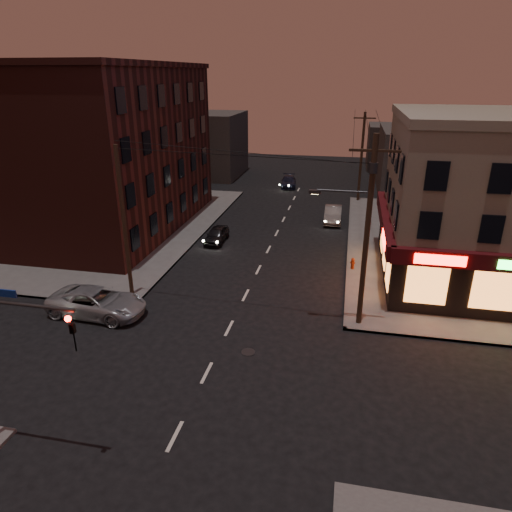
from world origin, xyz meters
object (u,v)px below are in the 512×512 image
(suv_cross, at_px, (97,302))
(fire_hydrant, at_px, (353,263))
(sedan_far, at_px, (289,182))
(sedan_near, at_px, (217,235))
(sedan_mid, at_px, (333,214))

(suv_cross, xyz_separation_m, fire_hydrant, (14.04, 9.16, -0.19))
(sedan_far, bearing_deg, suv_cross, -107.60)
(sedan_near, xyz_separation_m, sedan_mid, (8.93, 7.34, 0.10))
(suv_cross, bearing_deg, sedan_far, -7.72)
(sedan_near, relative_size, fire_hydrant, 4.52)
(sedan_mid, distance_m, fire_hydrant, 11.20)
(fire_hydrant, bearing_deg, sedan_near, 161.08)
(suv_cross, height_order, sedan_mid, suv_cross)
(sedan_mid, xyz_separation_m, sedan_far, (-5.87, 13.00, -0.10))
(sedan_near, xyz_separation_m, sedan_far, (3.06, 20.34, 0.00))
(suv_cross, distance_m, sedan_near, 13.27)
(suv_cross, height_order, sedan_near, suv_cross)
(sedan_near, height_order, sedan_far, sedan_far)
(sedan_far, bearing_deg, sedan_near, -105.42)
(sedan_mid, bearing_deg, fire_hydrant, -81.06)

